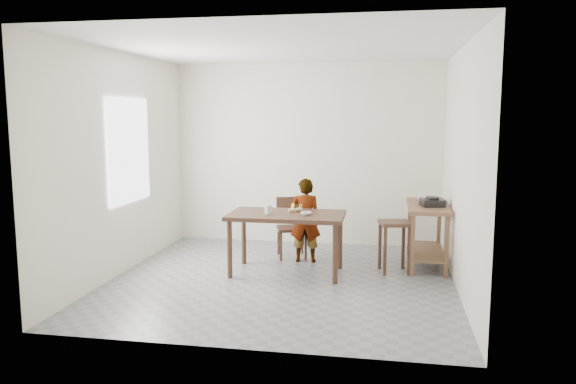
% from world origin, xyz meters
% --- Properties ---
extents(floor, '(4.00, 4.00, 0.04)m').
position_xyz_m(floor, '(0.00, 0.00, -0.02)').
color(floor, gray).
rests_on(floor, ground).
extents(ceiling, '(4.00, 4.00, 0.04)m').
position_xyz_m(ceiling, '(0.00, 0.00, 2.72)').
color(ceiling, white).
rests_on(ceiling, wall_back).
extents(wall_back, '(4.00, 0.04, 2.70)m').
position_xyz_m(wall_back, '(0.00, 2.02, 1.35)').
color(wall_back, white).
rests_on(wall_back, ground).
extents(wall_front, '(4.00, 0.04, 2.70)m').
position_xyz_m(wall_front, '(0.00, -2.02, 1.35)').
color(wall_front, white).
rests_on(wall_front, ground).
extents(wall_left, '(0.04, 4.00, 2.70)m').
position_xyz_m(wall_left, '(-2.02, 0.00, 1.35)').
color(wall_left, white).
rests_on(wall_left, ground).
extents(wall_right, '(0.04, 4.00, 2.70)m').
position_xyz_m(wall_right, '(2.02, 0.00, 1.35)').
color(wall_right, white).
rests_on(wall_right, ground).
extents(window_pane, '(0.02, 1.10, 1.30)m').
position_xyz_m(window_pane, '(-1.97, 0.20, 1.50)').
color(window_pane, white).
rests_on(window_pane, wall_left).
extents(dining_table, '(1.40, 0.80, 0.75)m').
position_xyz_m(dining_table, '(0.00, 0.30, 0.38)').
color(dining_table, '#41281C').
rests_on(dining_table, floor).
extents(prep_counter, '(0.50, 1.20, 0.80)m').
position_xyz_m(prep_counter, '(1.72, 1.00, 0.40)').
color(prep_counter, brown).
rests_on(prep_counter, floor).
extents(child, '(0.43, 0.30, 1.12)m').
position_xyz_m(child, '(0.14, 0.88, 0.56)').
color(child, white).
rests_on(child, floor).
extents(dining_chair, '(0.49, 0.49, 0.81)m').
position_xyz_m(dining_chair, '(-0.07, 1.08, 0.41)').
color(dining_chair, '#41281C').
rests_on(dining_chair, floor).
extents(stool, '(0.44, 0.44, 0.64)m').
position_xyz_m(stool, '(1.31, 0.58, 0.32)').
color(stool, '#41281C').
rests_on(stool, floor).
extents(glass_tumbler, '(0.11, 0.11, 0.11)m').
position_xyz_m(glass_tumbler, '(-0.21, 0.24, 0.80)').
color(glass_tumbler, silver).
rests_on(glass_tumbler, dining_table).
extents(small_bowl, '(0.16, 0.16, 0.04)m').
position_xyz_m(small_bowl, '(0.25, 0.22, 0.77)').
color(small_bowl, silver).
rests_on(small_bowl, dining_table).
extents(banana, '(0.23, 0.20, 0.07)m').
position_xyz_m(banana, '(0.09, 0.42, 0.78)').
color(banana, '#FFD55B').
rests_on(banana, dining_table).
extents(serving_bowl, '(0.25, 0.25, 0.05)m').
position_xyz_m(serving_bowl, '(1.69, 1.24, 0.82)').
color(serving_bowl, silver).
rests_on(serving_bowl, prep_counter).
extents(gas_burner, '(0.32, 0.32, 0.09)m').
position_xyz_m(gas_burner, '(1.77, 0.87, 0.85)').
color(gas_burner, black).
rests_on(gas_burner, prep_counter).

